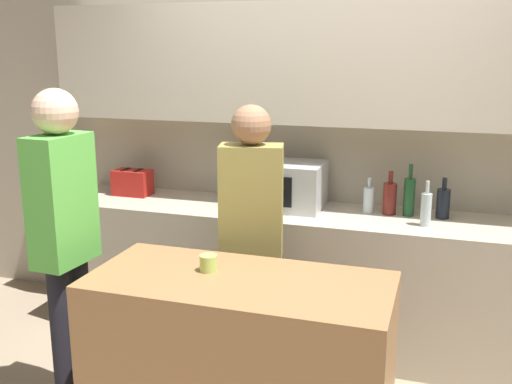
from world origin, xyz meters
The scene contains 13 objects.
back_wall centered at (0.00, 1.66, 1.54)m, with size 6.40×0.40×2.70m.
back_counter centered at (0.00, 1.39, 0.45)m, with size 3.60×0.62×0.90m.
kitchen_island centered at (-0.12, 0.18, 0.45)m, with size 1.39×0.64×0.90m.
microwave centered at (-0.26, 1.45, 1.05)m, with size 0.52×0.39×0.30m.
toaster centered at (-1.38, 1.46, 0.99)m, with size 0.26×0.16×0.18m.
bottle_0 centered at (0.29, 1.49, 0.99)m, with size 0.07×0.07×0.23m.
bottle_1 centered at (0.42, 1.49, 1.01)m, with size 0.08×0.08×0.28m.
bottle_2 centered at (0.54, 1.50, 1.02)m, with size 0.07×0.07×0.33m.
bottle_3 centered at (0.65, 1.30, 1.00)m, with size 0.06×0.06×0.27m.
bottle_4 centered at (0.74, 1.50, 1.00)m, with size 0.08×0.08×0.25m.
cup_0 centered at (-0.29, 0.23, 0.94)m, with size 0.08×0.08×0.08m.
person_left centered at (-0.25, 0.76, 0.97)m, with size 0.37×0.26×1.63m.
person_center centered at (-1.10, 0.26, 1.04)m, with size 0.23×0.35×1.73m.
Camera 1 is at (0.74, -2.23, 1.92)m, focal length 42.00 mm.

